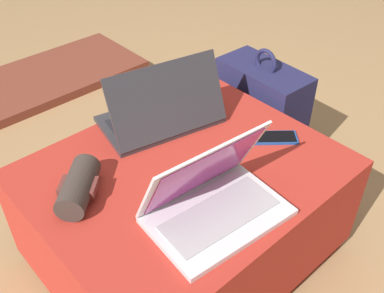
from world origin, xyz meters
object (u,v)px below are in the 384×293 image
object	(u,v)px
laptop_near	(213,200)
cell_phone	(274,137)
laptop_far	(162,113)
wrist_brace	(78,187)
backpack	(261,117)

from	to	relation	value
laptop_near	cell_phone	world-z (taller)	laptop_near
laptop_near	cell_phone	bearing A→B (deg)	19.88
laptop_far	wrist_brace	bearing A→B (deg)	28.37
laptop_near	wrist_brace	distance (m)	0.35
laptop_far	wrist_brace	size ratio (longest dim) A/B	2.24
laptop_near	wrist_brace	world-z (taller)	laptop_near
backpack	laptop_near	bearing A→B (deg)	122.05
wrist_brace	cell_phone	bearing A→B (deg)	-17.32
laptop_near	backpack	distance (m)	0.76
cell_phone	backpack	bearing A→B (deg)	-4.83
laptop_near	backpack	world-z (taller)	laptop_near
laptop_far	backpack	size ratio (longest dim) A/B	0.81
laptop_far	wrist_brace	distance (m)	0.38
backpack	laptop_far	bearing A→B (deg)	89.41
laptop_near	laptop_far	xyz separation A→B (m)	(0.15, 0.38, 0.00)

